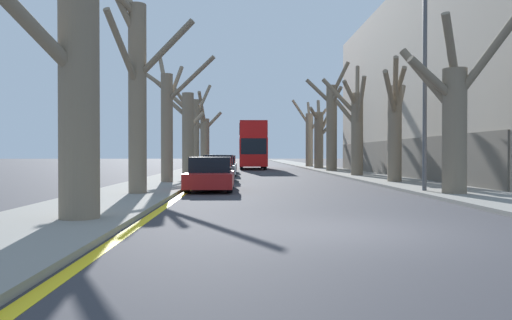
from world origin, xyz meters
The scene contains 23 objects.
ground_plane centered at (0.00, 0.00, 0.00)m, with size 300.00×300.00×0.00m, color #333338.
sidewalk_left centered at (-6.09, 50.00, 0.06)m, with size 3.40×120.00×0.12m, color gray.
sidewalk_right centered at (6.09, 50.00, 0.06)m, with size 3.40×120.00×0.12m, color gray.
building_facade_right centered at (12.78, 23.12, 5.99)m, with size 10.08×30.32×12.01m.
kerb_line_stripe centered at (-4.20, 50.00, 0.00)m, with size 0.24×120.00×0.01m, color yellow.
street_tree_left_0 centered at (-5.56, 1.15, 3.20)m, with size 1.84×4.31×7.96m.
street_tree_left_1 centered at (-5.77, 7.92, 4.08)m, with size 4.18×4.58×8.74m.
street_tree_left_2 centered at (-5.70, 15.19, 3.25)m, with size 4.73×2.82×6.74m.
street_tree_left_3 centered at (-5.57, 22.62, 3.01)m, with size 3.40×2.28×6.49m.
street_tree_left_4 centered at (-5.76, 29.91, 3.33)m, with size 2.87×3.48×7.20m.
street_tree_left_5 centered at (-5.52, 36.80, 3.12)m, with size 3.67×3.98×7.09m.
street_tree_right_0 centered at (5.43, 7.60, 2.79)m, with size 3.71×2.64×6.32m.
street_tree_right_1 centered at (5.67, 15.11, 2.91)m, with size 2.36×3.99×6.05m.
street_tree_right_2 centered at (5.46, 22.78, 3.34)m, with size 2.83×3.72×7.57m.
street_tree_right_3 centered at (5.47, 31.62, 4.10)m, with size 3.64×3.96×9.12m.
street_tree_right_4 centered at (5.62, 39.12, 3.22)m, with size 2.82×2.93×6.90m.
street_tree_right_5 centered at (5.61, 46.26, 3.49)m, with size 3.83×3.13×7.65m.
double_decker_bus centered at (-0.93, 40.78, 2.59)m, with size 2.61×10.79×4.58m.
parked_car_0 centered at (-3.30, 10.97, 0.65)m, with size 1.87×4.54×1.38m.
parked_car_1 centered at (-3.30, 17.83, 0.68)m, with size 1.74×4.40×1.45m.
parked_car_2 centered at (-3.30, 24.29, 0.65)m, with size 1.80×4.46×1.36m.
parked_car_3 centered at (-3.30, 30.37, 0.66)m, with size 1.73×4.31×1.40m.
lamp_post centered at (4.80, 8.95, 4.69)m, with size 1.40×0.20×8.44m.
Camera 1 is at (-2.01, -9.69, 1.50)m, focal length 35.00 mm.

